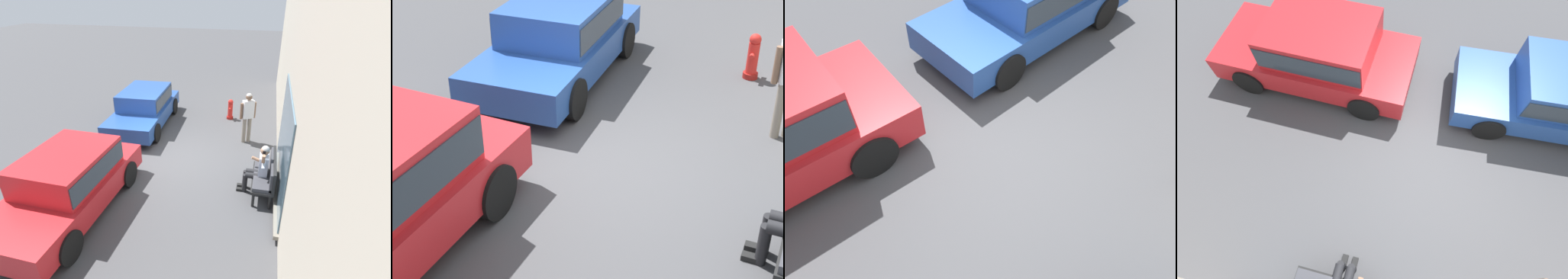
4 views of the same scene
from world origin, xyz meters
The scene contains 8 objects.
ground_plane centered at (0.00, 0.00, 0.00)m, with size 60.00×60.00×0.00m, color #424244.
building_facade centered at (0.01, 3.40, 2.52)m, with size 18.00×0.51×5.05m.
bench centered at (1.07, 2.90, 0.58)m, with size 1.47×0.55×1.01m.
person_on_phone centered at (1.07, 2.67, 0.71)m, with size 0.73×0.74×1.34m.
parked_car_near centered at (-2.29, -1.71, 0.75)m, with size 4.22×1.98×1.36m.
parked_car_mid centered at (2.78, -1.56, 0.81)m, with size 4.23×1.99×1.48m.
pedestrian_standing centered at (-1.68, 2.15, 1.02)m, with size 0.35×0.49×1.73m.
fire_hydrant centered at (-3.53, 1.37, 0.39)m, with size 0.38×0.26×0.81m.
Camera 1 is at (7.73, 2.60, 4.84)m, focal length 28.00 mm.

